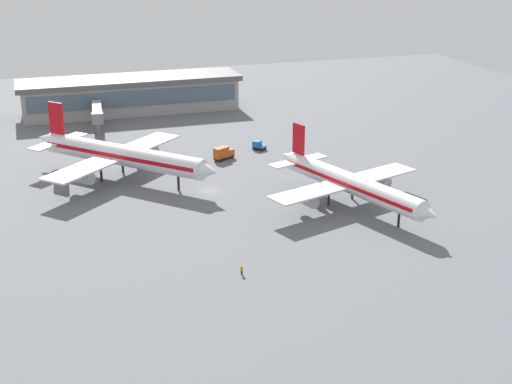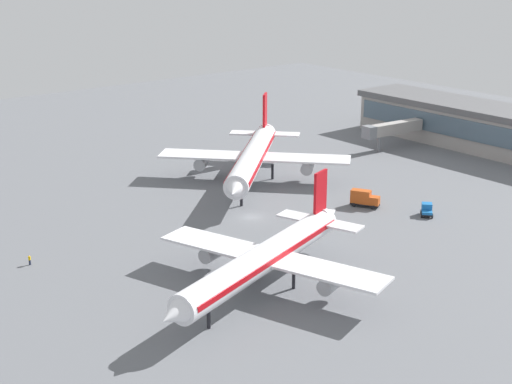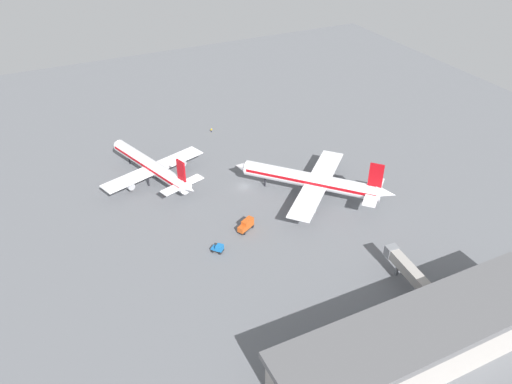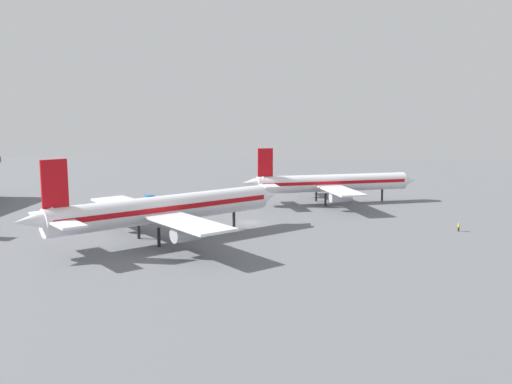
# 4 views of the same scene
# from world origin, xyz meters

# --- Properties ---
(ground) EXTENTS (288.00, 288.00, 0.00)m
(ground) POSITION_xyz_m (0.00, 0.00, 0.00)
(ground) COLOR slate
(terminal_building) EXTENTS (68.30, 16.75, 10.81)m
(terminal_building) POSITION_xyz_m (5.08, -77.94, 5.51)
(terminal_building) COLOR #9E9993
(terminal_building) RESTS_ON ground
(airplane_at_gate) EXTENTS (36.83, 44.86, 14.04)m
(airplane_at_gate) POSITION_xyz_m (-25.61, 17.81, 5.10)
(airplane_at_gate) COLOR white
(airplane_at_gate) RESTS_ON ground
(airplane_taxiing) EXTENTS (39.92, 41.89, 15.86)m
(airplane_taxiing) POSITION_xyz_m (17.07, -14.26, 5.77)
(airplane_taxiing) COLOR white
(airplane_taxiing) RESTS_ON ground
(catering_truck) EXTENTS (5.83, 4.32, 3.30)m
(catering_truck) POSITION_xyz_m (-9.13, -21.07, 1.70)
(catering_truck) COLOR black
(catering_truck) RESTS_ON ground
(baggage_tug) EXTENTS (3.66, 3.73, 2.30)m
(baggage_tug) POSITION_xyz_m (-20.15, -26.55, 1.16)
(baggage_tug) COLOR black
(baggage_tug) RESTS_ON ground
(ground_crew_worker) EXTENTS (0.58, 0.40, 1.67)m
(ground_crew_worker) POSITION_xyz_m (4.96, 41.26, 0.85)
(ground_crew_worker) COLOR #1E2338
(ground_crew_worker) RESTS_ON ground
(jet_bridge) EXTENTS (4.55, 18.54, 6.74)m
(jet_bridge) POSITION_xyz_m (17.49, -59.37, 5.13)
(jet_bridge) COLOR #9E9993
(jet_bridge) RESTS_ON ground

